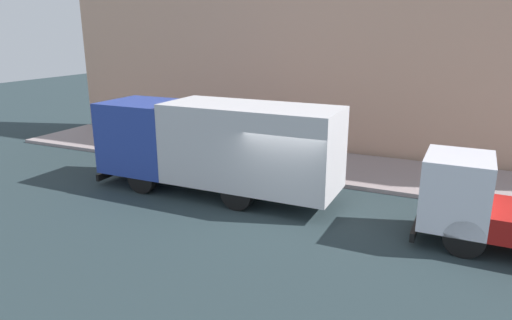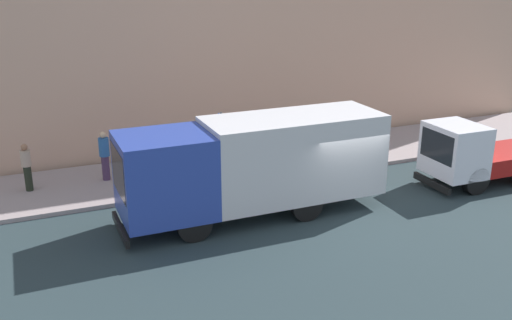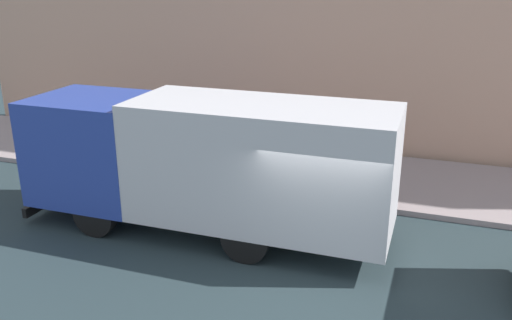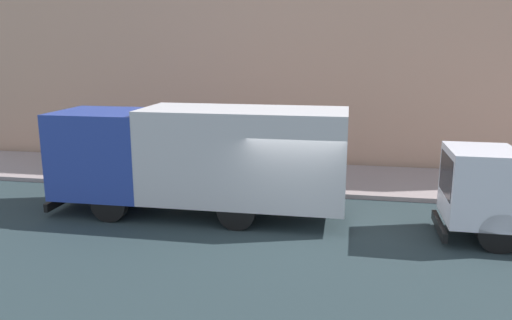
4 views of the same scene
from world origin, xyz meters
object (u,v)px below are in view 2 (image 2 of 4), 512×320
street_sign_post (221,142)px  pedestrian_standing (27,166)px  large_utility_truck (255,162)px  pedestrian_walking (105,154)px  small_flatbed_truck (478,155)px

street_sign_post → pedestrian_standing: bearing=72.3°
large_utility_truck → pedestrian_walking: (4.64, 3.89, -0.64)m
small_flatbed_truck → street_sign_post: street_sign_post is taller
pedestrian_walking → street_sign_post: size_ratio=0.69×
small_flatbed_truck → pedestrian_standing: small_flatbed_truck is taller
small_flatbed_truck → pedestrian_standing: 15.84m
large_utility_truck → pedestrian_standing: large_utility_truck is taller
large_utility_truck → small_flatbed_truck: bearing=-93.8°
large_utility_truck → pedestrian_standing: 8.00m
street_sign_post → large_utility_truck: bearing=-176.1°
pedestrian_walking → street_sign_post: (-2.06, -3.72, 0.59)m
large_utility_truck → small_flatbed_truck: 8.51m
small_flatbed_truck → pedestrian_walking: small_flatbed_truck is taller
small_flatbed_truck → pedestrian_walking: bearing=67.9°
large_utility_truck → pedestrian_standing: size_ratio=5.01×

